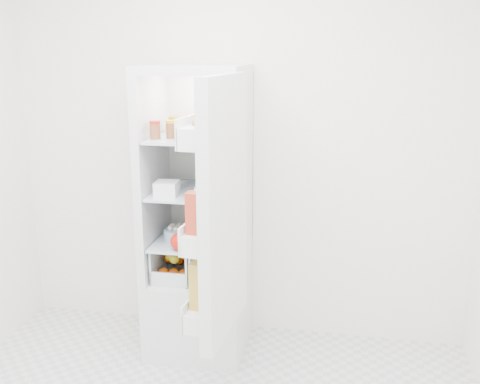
% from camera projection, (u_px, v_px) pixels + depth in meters
% --- Properties ---
extents(room_walls, '(3.02, 3.02, 2.61)m').
position_uv_depth(room_walls, '(162.00, 133.00, 1.95)').
color(room_walls, white).
rests_on(room_walls, ground).
extents(refrigerator, '(0.60, 0.60, 1.80)m').
position_uv_depth(refrigerator, '(200.00, 247.00, 3.41)').
color(refrigerator, white).
rests_on(refrigerator, ground).
extents(shelf_low, '(0.49, 0.53, 0.01)m').
position_uv_depth(shelf_low, '(197.00, 239.00, 3.33)').
color(shelf_low, silver).
rests_on(shelf_low, refrigerator).
extents(shelf_mid, '(0.49, 0.53, 0.02)m').
position_uv_depth(shelf_mid, '(196.00, 191.00, 3.25)').
color(shelf_mid, silver).
rests_on(shelf_mid, refrigerator).
extents(shelf_top, '(0.49, 0.53, 0.02)m').
position_uv_depth(shelf_top, '(195.00, 138.00, 3.16)').
color(shelf_top, silver).
rests_on(shelf_top, refrigerator).
extents(crisper_left, '(0.23, 0.46, 0.22)m').
position_uv_depth(crisper_left, '(179.00, 258.00, 3.38)').
color(crisper_left, silver).
rests_on(crisper_left, refrigerator).
extents(crisper_right, '(0.23, 0.46, 0.22)m').
position_uv_depth(crisper_right, '(217.00, 260.00, 3.34)').
color(crisper_right, silver).
rests_on(crisper_right, refrigerator).
extents(condiment_jars, '(0.46, 0.34, 0.08)m').
position_uv_depth(condiment_jars, '(191.00, 131.00, 3.10)').
color(condiment_jars, '#B21919').
rests_on(condiment_jars, shelf_top).
extents(squeeze_bottle, '(0.07, 0.07, 0.20)m').
position_uv_depth(squeeze_bottle, '(225.00, 119.00, 3.16)').
color(squeeze_bottle, white).
rests_on(squeeze_bottle, shelf_top).
extents(tub_white, '(0.14, 0.14, 0.08)m').
position_uv_depth(tub_white, '(167.00, 188.00, 3.12)').
color(tub_white, white).
rests_on(tub_white, shelf_mid).
extents(tub_cream, '(0.12, 0.12, 0.06)m').
position_uv_depth(tub_cream, '(204.00, 191.00, 3.10)').
color(tub_cream, silver).
rests_on(tub_cream, shelf_mid).
extents(tin_red, '(0.10, 0.10, 0.06)m').
position_uv_depth(tin_red, '(220.00, 196.00, 3.00)').
color(tin_red, red).
rests_on(tin_red, shelf_mid).
extents(foil_tray, '(0.17, 0.14, 0.04)m').
position_uv_depth(foil_tray, '(172.00, 185.00, 3.30)').
color(foil_tray, silver).
rests_on(foil_tray, shelf_mid).
extents(red_cabbage, '(0.18, 0.18, 0.18)m').
position_uv_depth(red_cabbage, '(215.00, 230.00, 3.21)').
color(red_cabbage, '#4A1B51').
rests_on(red_cabbage, shelf_low).
extents(bell_pepper, '(0.11, 0.11, 0.11)m').
position_uv_depth(bell_pepper, '(179.00, 242.00, 3.12)').
color(bell_pepper, red).
rests_on(bell_pepper, shelf_low).
extents(mushroom_bowl, '(0.16, 0.16, 0.07)m').
position_uv_depth(mushroom_bowl, '(176.00, 235.00, 3.29)').
color(mushroom_bowl, '#90C2D6').
rests_on(mushroom_bowl, shelf_low).
extents(salad_bag, '(0.10, 0.10, 0.10)m').
position_uv_depth(salad_bag, '(213.00, 244.00, 3.09)').
color(salad_bag, '#A6BA8B').
rests_on(salad_bag, shelf_low).
extents(citrus_pile, '(0.20, 0.31, 0.16)m').
position_uv_depth(citrus_pile, '(177.00, 263.00, 3.36)').
color(citrus_pile, '#F4580C').
rests_on(citrus_pile, refrigerator).
extents(veg_pile, '(0.16, 0.30, 0.10)m').
position_uv_depth(veg_pile, '(218.00, 267.00, 3.35)').
color(veg_pile, '#1F4717').
rests_on(veg_pile, refrigerator).
extents(fridge_door, '(0.23, 0.60, 1.30)m').
position_uv_depth(fridge_door, '(219.00, 215.00, 2.64)').
color(fridge_door, white).
rests_on(fridge_door, refrigerator).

